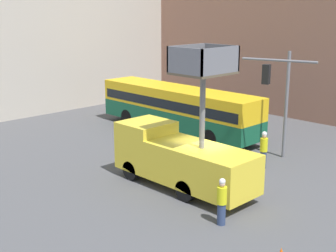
% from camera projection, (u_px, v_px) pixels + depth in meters
% --- Properties ---
extents(ground_plane, '(120.00, 120.00, 0.00)m').
position_uv_depth(ground_plane, '(206.00, 185.00, 21.68)').
color(ground_plane, '#4C4C4F').
extents(building_backdrop_side, '(10.00, 28.00, 11.99)m').
position_uv_depth(building_backdrop_side, '(306.00, 32.00, 37.93)').
color(building_backdrop_side, '#936651').
rests_on(building_backdrop_side, ground_plane).
extents(utility_truck, '(2.33, 7.09, 6.48)m').
position_uv_depth(utility_truck, '(181.00, 156.00, 21.02)').
color(utility_truck, yellow).
rests_on(utility_truck, ground_plane).
extents(city_bus, '(2.54, 12.16, 2.95)m').
position_uv_depth(city_bus, '(178.00, 106.00, 30.33)').
color(city_bus, '#145638').
rests_on(city_bus, ground_plane).
extents(traffic_light_pole, '(3.87, 3.62, 5.78)m').
position_uv_depth(traffic_light_pole, '(280.00, 90.00, 23.52)').
color(traffic_light_pole, slate).
rests_on(traffic_light_pole, ground_plane).
extents(road_worker_near_truck, '(0.38, 0.38, 1.86)m').
position_uv_depth(road_worker_near_truck, '(222.00, 202.00, 17.51)').
color(road_worker_near_truck, navy).
rests_on(road_worker_near_truck, ground_plane).
extents(road_worker_directing, '(0.38, 0.38, 1.93)m').
position_uv_depth(road_worker_directing, '(264.00, 150.00, 23.72)').
color(road_worker_directing, navy).
rests_on(road_worker_directing, ground_plane).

